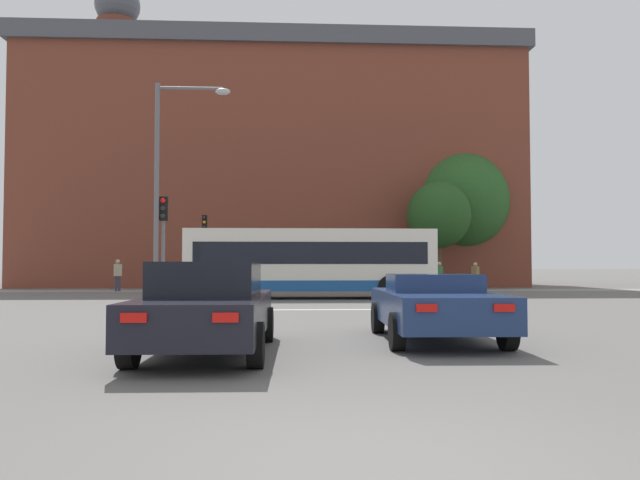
{
  "coord_description": "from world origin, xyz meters",
  "views": [
    {
      "loc": [
        -0.74,
        -4.32,
        1.42
      ],
      "look_at": [
        0.44,
        18.17,
        2.32
      ],
      "focal_mm": 35.0,
      "sensor_mm": 36.0,
      "label": 1
    }
  ],
  "objects_px": {
    "car_saloon_left": "(208,307)",
    "bus_crossing_lead": "(310,262)",
    "street_lamp_junction": "(170,169)",
    "traffic_light_far_left": "(204,240)",
    "pedestrian_walking_east": "(475,274)",
    "pedestrian_walking_west": "(439,274)",
    "pedestrian_waiting": "(118,273)",
    "traffic_light_near_left": "(163,232)",
    "car_roadster_right": "(435,306)"
  },
  "relations": [
    {
      "from": "car_saloon_left",
      "to": "traffic_light_near_left",
      "type": "relative_size",
      "value": 1.3
    },
    {
      "from": "car_saloon_left",
      "to": "bus_crossing_lead",
      "type": "bearing_deg",
      "value": 83.35
    },
    {
      "from": "traffic_light_far_left",
      "to": "pedestrian_walking_west",
      "type": "height_order",
      "value": "traffic_light_far_left"
    },
    {
      "from": "traffic_light_far_left",
      "to": "street_lamp_junction",
      "type": "distance_m",
      "value": 13.58
    },
    {
      "from": "traffic_light_far_left",
      "to": "pedestrian_waiting",
      "type": "xyz_separation_m",
      "value": [
        -4.57,
        -0.19,
        -1.78
      ]
    },
    {
      "from": "street_lamp_junction",
      "to": "pedestrian_walking_east",
      "type": "bearing_deg",
      "value": 43.93
    },
    {
      "from": "pedestrian_waiting",
      "to": "traffic_light_near_left",
      "type": "bearing_deg",
      "value": 88.56
    },
    {
      "from": "bus_crossing_lead",
      "to": "traffic_light_far_left",
      "type": "height_order",
      "value": "traffic_light_far_left"
    },
    {
      "from": "car_saloon_left",
      "to": "traffic_light_near_left",
      "type": "xyz_separation_m",
      "value": [
        -2.86,
        10.86,
        1.76
      ]
    },
    {
      "from": "car_roadster_right",
      "to": "pedestrian_waiting",
      "type": "xyz_separation_m",
      "value": [
        -11.85,
        22.42,
        0.35
      ]
    },
    {
      "from": "pedestrian_waiting",
      "to": "bus_crossing_lead",
      "type": "bearing_deg",
      "value": 120.85
    },
    {
      "from": "car_roadster_right",
      "to": "traffic_light_near_left",
      "type": "xyz_separation_m",
      "value": [
        -6.89,
        9.38,
        1.86
      ]
    },
    {
      "from": "traffic_light_near_left",
      "to": "car_roadster_right",
      "type": "bearing_deg",
      "value": -53.7
    },
    {
      "from": "street_lamp_junction",
      "to": "car_saloon_left",
      "type": "bearing_deg",
      "value": -76.14
    },
    {
      "from": "street_lamp_junction",
      "to": "traffic_light_near_left",
      "type": "bearing_deg",
      "value": 137.32
    },
    {
      "from": "street_lamp_junction",
      "to": "pedestrian_walking_west",
      "type": "xyz_separation_m",
      "value": [
        12.3,
        13.34,
        -3.65
      ]
    },
    {
      "from": "car_saloon_left",
      "to": "traffic_light_near_left",
      "type": "distance_m",
      "value": 11.37
    },
    {
      "from": "car_roadster_right",
      "to": "pedestrian_walking_east",
      "type": "height_order",
      "value": "pedestrian_walking_east"
    },
    {
      "from": "bus_crossing_lead",
      "to": "pedestrian_walking_east",
      "type": "xyz_separation_m",
      "value": [
        9.65,
        8.28,
        -0.65
      ]
    },
    {
      "from": "pedestrian_waiting",
      "to": "pedestrian_walking_east",
      "type": "height_order",
      "value": "pedestrian_waiting"
    },
    {
      "from": "car_saloon_left",
      "to": "traffic_light_far_left",
      "type": "distance_m",
      "value": 24.39
    },
    {
      "from": "traffic_light_near_left",
      "to": "traffic_light_far_left",
      "type": "bearing_deg",
      "value": 91.65
    },
    {
      "from": "car_roadster_right",
      "to": "pedestrian_walking_east",
      "type": "xyz_separation_m",
      "value": [
        7.86,
        23.15,
        0.25
      ]
    },
    {
      "from": "pedestrian_waiting",
      "to": "pedestrian_walking_east",
      "type": "bearing_deg",
      "value": 159.87
    },
    {
      "from": "car_saloon_left",
      "to": "traffic_light_near_left",
      "type": "height_order",
      "value": "traffic_light_near_left"
    },
    {
      "from": "traffic_light_far_left",
      "to": "pedestrian_walking_east",
      "type": "bearing_deg",
      "value": 2.05
    },
    {
      "from": "traffic_light_far_left",
      "to": "pedestrian_walking_west",
      "type": "bearing_deg",
      "value": -0.44
    },
    {
      "from": "pedestrian_walking_east",
      "to": "car_saloon_left",
      "type": "bearing_deg",
      "value": 122.92
    },
    {
      "from": "pedestrian_waiting",
      "to": "pedestrian_walking_west",
      "type": "distance_m",
      "value": 17.49
    },
    {
      "from": "car_roadster_right",
      "to": "pedestrian_walking_west",
      "type": "height_order",
      "value": "pedestrian_walking_west"
    },
    {
      "from": "bus_crossing_lead",
      "to": "pedestrian_waiting",
      "type": "height_order",
      "value": "bus_crossing_lead"
    },
    {
      "from": "bus_crossing_lead",
      "to": "car_saloon_left",
      "type": "bearing_deg",
      "value": -7.8
    },
    {
      "from": "car_saloon_left",
      "to": "car_roadster_right",
      "type": "distance_m",
      "value": 4.29
    },
    {
      "from": "car_saloon_left",
      "to": "pedestrian_walking_west",
      "type": "distance_m",
      "value": 25.86
    },
    {
      "from": "bus_crossing_lead",
      "to": "traffic_light_near_left",
      "type": "distance_m",
      "value": 7.55
    },
    {
      "from": "car_roadster_right",
      "to": "pedestrian_walking_west",
      "type": "bearing_deg",
      "value": 77.5
    },
    {
      "from": "car_saloon_left",
      "to": "street_lamp_junction",
      "type": "bearing_deg",
      "value": 105.0
    },
    {
      "from": "traffic_light_near_left",
      "to": "pedestrian_walking_east",
      "type": "distance_m",
      "value": 20.24
    },
    {
      "from": "car_saloon_left",
      "to": "traffic_light_far_left",
      "type": "relative_size",
      "value": 1.16
    },
    {
      "from": "car_roadster_right",
      "to": "street_lamp_junction",
      "type": "bearing_deg",
      "value": 127.55
    },
    {
      "from": "bus_crossing_lead",
      "to": "pedestrian_walking_west",
      "type": "height_order",
      "value": "bus_crossing_lead"
    },
    {
      "from": "traffic_light_near_left",
      "to": "pedestrian_walking_east",
      "type": "xyz_separation_m",
      "value": [
        14.75,
        13.76,
        -1.6
      ]
    },
    {
      "from": "bus_crossing_lead",
      "to": "pedestrian_walking_east",
      "type": "distance_m",
      "value": 12.73
    },
    {
      "from": "traffic_light_far_left",
      "to": "pedestrian_walking_east",
      "type": "height_order",
      "value": "traffic_light_far_left"
    },
    {
      "from": "bus_crossing_lead",
      "to": "pedestrian_waiting",
      "type": "xyz_separation_m",
      "value": [
        -10.06,
        7.55,
        -0.55
      ]
    },
    {
      "from": "street_lamp_junction",
      "to": "pedestrian_waiting",
      "type": "xyz_separation_m",
      "value": [
        -5.19,
        13.25,
        -3.57
      ]
    },
    {
      "from": "pedestrian_walking_east",
      "to": "pedestrian_walking_west",
      "type": "xyz_separation_m",
      "value": [
        -2.22,
        -0.64,
        0.01
      ]
    },
    {
      "from": "car_saloon_left",
      "to": "pedestrian_walking_east",
      "type": "distance_m",
      "value": 27.34
    },
    {
      "from": "traffic_light_far_left",
      "to": "pedestrian_walking_west",
      "type": "xyz_separation_m",
      "value": [
        12.91,
        -0.1,
        -1.86
      ]
    },
    {
      "from": "pedestrian_waiting",
      "to": "street_lamp_junction",
      "type": "bearing_deg",
      "value": 89.15
    }
  ]
}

